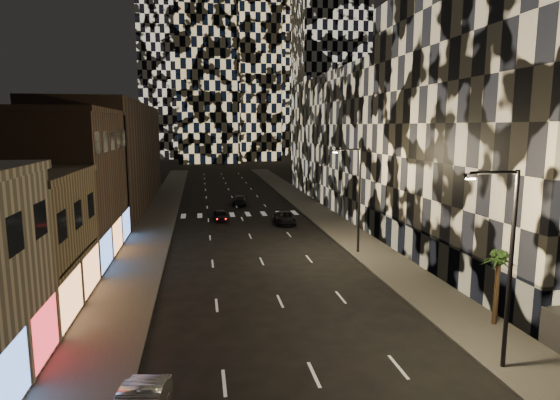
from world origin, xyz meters
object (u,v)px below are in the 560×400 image
object	(u,v)px
car_dark_midlane	(221,215)
car_dark_rightlane	(285,218)
palm_tree	(499,264)
streetlight_far	(357,193)
streetlight_near	(506,256)
car_dark_oncoming	(240,200)

from	to	relation	value
car_dark_midlane	car_dark_rightlane	world-z (taller)	car_dark_rightlane
palm_tree	streetlight_far	bearing A→B (deg)	99.89
streetlight_near	palm_tree	xyz separation A→B (m)	(2.74, 4.31, -1.76)
car_dark_midlane	streetlight_far	bearing A→B (deg)	-63.52
car_dark_midlane	streetlight_near	bearing A→B (deg)	-80.56
streetlight_near	palm_tree	world-z (taller)	streetlight_near
streetlight_far	car_dark_midlane	xyz separation A→B (m)	(-10.93, 16.34, -4.72)
streetlight_far	car_dark_midlane	distance (m)	20.21
car_dark_oncoming	palm_tree	bearing A→B (deg)	110.16
car_dark_midlane	car_dark_oncoming	xyz separation A→B (m)	(3.14, 10.87, 0.06)
streetlight_far	palm_tree	size ratio (longest dim) A/B	2.16
streetlight_far	car_dark_midlane	bearing A→B (deg)	123.77
streetlight_near	streetlight_far	xyz separation A→B (m)	(0.00, 20.00, 0.00)
car_dark_oncoming	palm_tree	size ratio (longest dim) A/B	1.15
car_dark_rightlane	streetlight_near	bearing A→B (deg)	-78.87
car_dark_oncoming	palm_tree	xyz separation A→B (m)	(10.52, -42.90, 2.90)
palm_tree	car_dark_oncoming	bearing A→B (deg)	103.78
car_dark_rightlane	palm_tree	bearing A→B (deg)	-72.68
streetlight_far	car_dark_midlane	world-z (taller)	streetlight_far
streetlight_near	streetlight_far	bearing A→B (deg)	90.00
streetlight_far	car_dark_oncoming	bearing A→B (deg)	105.96
car_dark_midlane	palm_tree	size ratio (longest dim) A/B	0.89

